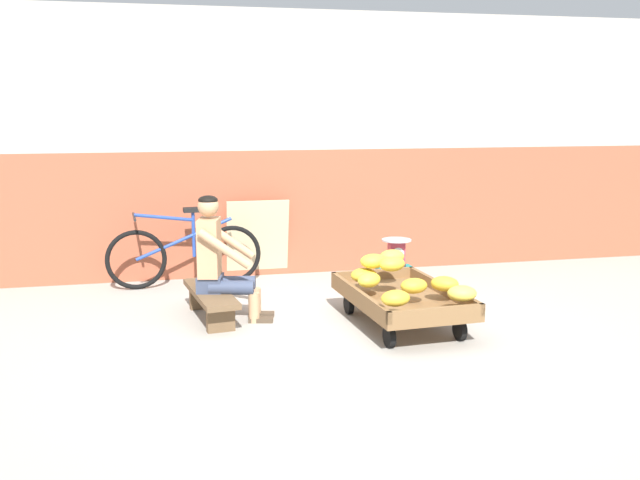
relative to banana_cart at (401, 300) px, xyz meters
name	(u,v)px	position (x,y,z in m)	size (l,w,h in m)	color
ground_plane	(349,349)	(-0.61, -0.50, -0.24)	(80.00, 80.00, 0.00)	#A39E93
back_wall	(285,145)	(-0.61, 2.38, 1.25)	(16.00, 0.30, 2.97)	#A35138
banana_cart	(401,300)	(0.00, 0.00, 0.00)	(0.93, 1.49, 0.36)	brown
banana_pile	(400,277)	(-0.05, -0.08, 0.23)	(0.89, 1.16, 0.26)	gold
low_bench	(211,298)	(-1.62, 0.59, -0.04)	(0.45, 1.13, 0.27)	brown
vendor_seated	(219,259)	(-1.54, 0.57, 0.33)	(0.72, 0.57, 1.14)	tan
plastic_crate	(396,282)	(0.29, 1.00, -0.09)	(0.36, 0.28, 0.30)	#19847F
weighing_scale	(396,253)	(0.29, 1.00, 0.21)	(0.30, 0.30, 0.29)	#28282D
bicycle_near_left	(184,254)	(-1.80, 1.90, 0.11)	(1.66, 0.48, 0.86)	black
sign_board	(258,239)	(-0.97, 2.16, 0.20)	(0.70, 0.20, 0.89)	#C6B289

